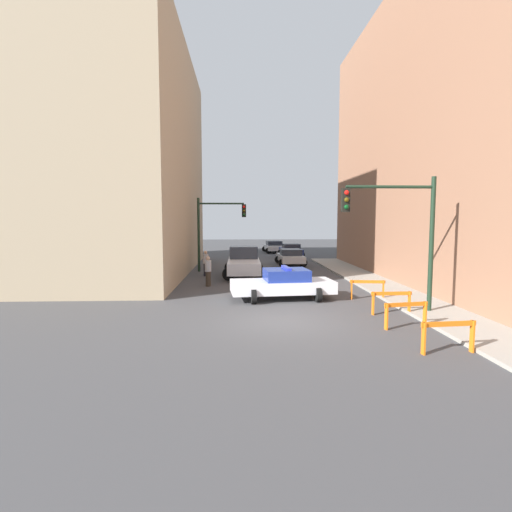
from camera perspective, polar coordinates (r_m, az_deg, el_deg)
ground_plane at (r=14.65m, az=3.78°, el=-9.32°), size 120.00×120.00×0.00m
sidewalk_right at (r=16.49m, az=25.96°, el=-7.98°), size 2.40×44.00×0.12m
building_corner_left at (r=30.24m, az=-23.19°, el=12.39°), size 14.00×20.00×15.34m
building_right at (r=27.13m, az=32.27°, el=14.87°), size 12.00×28.00×17.19m
traffic_light_near at (r=16.37m, az=20.20°, el=4.39°), size 3.64×0.35×5.20m
traffic_light_far at (r=28.35m, az=-6.00°, el=4.63°), size 3.44×0.35×5.20m
police_car at (r=18.49m, az=3.91°, el=-3.98°), size 4.86×2.66×1.52m
white_truck at (r=25.98m, az=-1.75°, el=-0.90°), size 2.66×5.41×1.90m
parked_car_near at (r=32.46m, az=4.94°, el=-0.10°), size 2.33×4.33×1.31m
parked_car_mid at (r=39.62m, az=4.99°, el=0.86°), size 2.38×4.36×1.31m
parked_car_far at (r=44.71m, az=2.55°, el=1.37°), size 2.50×4.43×1.31m
pedestrian_crossing at (r=22.18m, az=-6.86°, el=-2.11°), size 0.44×0.44×1.66m
pedestrian_corner at (r=26.19m, az=-7.20°, el=-0.99°), size 0.51×0.51×1.66m
barrier_front at (r=12.32m, az=25.78°, el=-9.69°), size 1.60×0.29×0.90m
barrier_mid at (r=14.48m, az=20.64°, el=-7.32°), size 1.59×0.40×0.90m
barrier_back at (r=16.38m, az=18.77°, el=-5.82°), size 1.60×0.20×0.90m
barrier_corner at (r=19.10m, az=15.64°, el=-4.19°), size 1.60×0.33×0.90m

